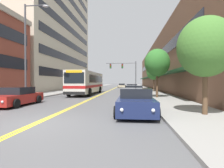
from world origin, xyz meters
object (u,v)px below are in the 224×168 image
car_beige_moving_lead (122,86)px  fire_hydrant (150,94)px  car_dark_grey_parked_right_end (132,89)px  street_tree_right_mid (157,63)px  car_red_parked_left_far (17,97)px  street_tree_right_near (205,47)px  city_bus (87,82)px  car_navy_parked_right_foreground (136,102)px  street_tree_right_far (154,72)px  car_champagne_parked_right_far (131,87)px  traffic_signal_mast (125,70)px  car_charcoal_parked_right_mid (134,93)px  street_lamp_left_near (28,44)px  car_white_parked_left_mid (90,87)px

car_beige_moving_lead → fire_hydrant: bearing=-82.6°
car_dark_grey_parked_right_end → street_tree_right_mid: (2.53, -7.57, 3.09)m
car_red_parked_left_far → car_dark_grey_parked_right_end: 16.44m
street_tree_right_near → city_bus: bearing=122.8°
city_bus → street_tree_right_near: size_ratio=2.43×
city_bus → street_tree_right_near: 18.05m
car_dark_grey_parked_right_end → street_tree_right_mid: bearing=-71.5°
car_navy_parked_right_foreground → car_beige_moving_lead: 40.13m
city_bus → street_tree_right_mid: bearing=-32.5°
street_tree_right_far → car_champagne_parked_right_far: bearing=110.6°
city_bus → car_champagne_parked_right_far: city_bus is taller
car_dark_grey_parked_right_end → traffic_signal_mast: (-1.28, 9.74, 3.58)m
street_tree_right_near → traffic_signal_mast: bearing=100.0°
car_charcoal_parked_right_mid → street_tree_right_mid: size_ratio=0.90×
car_champagne_parked_right_far → car_navy_parked_right_foreground: bearing=-90.0°
car_dark_grey_parked_right_end → street_lamp_left_near: (-9.30, -11.47, 4.45)m
car_champagne_parked_right_far → street_tree_right_mid: (2.49, -20.63, 3.17)m
car_red_parked_left_far → car_navy_parked_right_foreground: size_ratio=1.02×
street_tree_right_far → street_tree_right_mid: bearing=-95.9°
car_white_parked_left_mid → street_tree_right_mid: (11.09, -17.46, 3.07)m
city_bus → street_lamp_left_near: street_lamp_left_near is taller
fire_hydrant → car_charcoal_parked_right_mid: bearing=-160.0°
car_charcoal_parked_right_mid → fire_hydrant: car_charcoal_parked_right_mid is taller
car_dark_grey_parked_right_end → traffic_signal_mast: size_ratio=0.69×
street_lamp_left_near → fire_hydrant: street_lamp_left_near is taller
car_champagne_parked_right_far → street_lamp_left_near: size_ratio=0.51×
car_dark_grey_parked_right_end → city_bus: bearing=-162.8°
car_red_parked_left_far → car_dark_grey_parked_right_end: size_ratio=1.10×
city_bus → car_dark_grey_parked_right_end: bearing=17.2°
traffic_signal_mast → street_tree_right_mid: size_ratio=1.23×
car_red_parked_left_far → fire_hydrant: 11.67m
fire_hydrant → street_tree_right_near: bearing=-78.1°
car_dark_grey_parked_right_end → car_beige_moving_lead: bearing=96.2°
car_champagne_parked_right_far → car_dark_grey_parked_right_end: bearing=-90.2°
car_charcoal_parked_right_mid → traffic_signal_mast: (-1.38, 18.86, 3.58)m
car_navy_parked_right_foreground → street_tree_right_far: bearing=79.6°
car_white_parked_left_mid → car_charcoal_parked_right_mid: size_ratio=0.93×
street_tree_right_far → car_beige_moving_lead: bearing=107.1°
car_white_parked_left_mid → car_red_parked_left_far: size_ratio=0.90×
fire_hydrant → traffic_signal_mast: bearing=99.1°
street_tree_right_far → street_tree_right_near: bearing=-90.6°
car_dark_grey_parked_right_end → car_beige_moving_lead: (-2.54, 23.56, -0.08)m
city_bus → traffic_signal_mast: traffic_signal_mast is taller
car_white_parked_left_mid → car_beige_moving_lead: (6.02, 13.66, -0.10)m
car_dark_grey_parked_right_end → car_charcoal_parked_right_mid: bearing=-89.4°
car_white_parked_left_mid → street_tree_right_near: street_tree_right_near is taller
car_dark_grey_parked_right_end → car_beige_moving_lead: 23.70m
car_white_parked_left_mid → car_navy_parked_right_foreground: (8.58, -26.39, -0.02)m
traffic_signal_mast → fire_hydrant: bearing=-80.9°
car_white_parked_left_mid → street_tree_right_near: bearing=-66.0°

